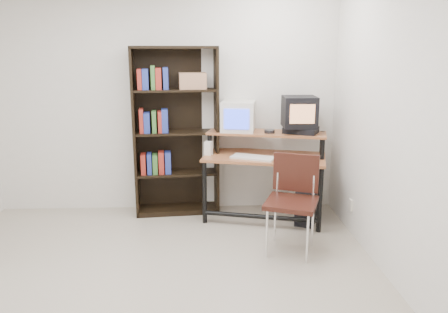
{
  "coord_description": "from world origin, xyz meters",
  "views": [
    {
      "loc": [
        0.46,
        -3.12,
        1.89
      ],
      "look_at": [
        0.65,
        1.1,
        0.85
      ],
      "focal_mm": 35.0,
      "sensor_mm": 36.0,
      "label": 1
    }
  ],
  "objects_px": {
    "computer_desk": "(265,158)",
    "pc_tower": "(307,203)",
    "bookshelf": "(175,130)",
    "crt_tv": "(299,112)",
    "school_chair": "(293,193)",
    "crt_monitor": "(238,117)"
  },
  "relations": [
    {
      "from": "crt_monitor",
      "to": "school_chair",
      "type": "relative_size",
      "value": 0.47
    },
    {
      "from": "crt_tv",
      "to": "pc_tower",
      "type": "distance_m",
      "value": 1.03
    },
    {
      "from": "pc_tower",
      "to": "bookshelf",
      "type": "relative_size",
      "value": 0.23
    },
    {
      "from": "computer_desk",
      "to": "pc_tower",
      "type": "bearing_deg",
      "value": -2.62
    },
    {
      "from": "crt_monitor",
      "to": "crt_tv",
      "type": "xyz_separation_m",
      "value": [
        0.67,
        -0.16,
        0.07
      ]
    },
    {
      "from": "computer_desk",
      "to": "bookshelf",
      "type": "bearing_deg",
      "value": -178.89
    },
    {
      "from": "school_chair",
      "to": "bookshelf",
      "type": "xyz_separation_m",
      "value": [
        -1.17,
        1.08,
        0.41
      ]
    },
    {
      "from": "crt_monitor",
      "to": "computer_desk",
      "type": "bearing_deg",
      "value": -23.63
    },
    {
      "from": "crt_monitor",
      "to": "crt_tv",
      "type": "distance_m",
      "value": 0.69
    },
    {
      "from": "school_chair",
      "to": "bookshelf",
      "type": "bearing_deg",
      "value": 158.31
    },
    {
      "from": "computer_desk",
      "to": "bookshelf",
      "type": "xyz_separation_m",
      "value": [
        -1.01,
        0.24,
        0.28
      ]
    },
    {
      "from": "computer_desk",
      "to": "school_chair",
      "type": "distance_m",
      "value": 0.86
    },
    {
      "from": "bookshelf",
      "to": "school_chair",
      "type": "bearing_deg",
      "value": -47.94
    },
    {
      "from": "school_chair",
      "to": "bookshelf",
      "type": "distance_m",
      "value": 1.64
    },
    {
      "from": "crt_monitor",
      "to": "bookshelf",
      "type": "distance_m",
      "value": 0.74
    },
    {
      "from": "crt_tv",
      "to": "pc_tower",
      "type": "height_order",
      "value": "crt_tv"
    },
    {
      "from": "crt_tv",
      "to": "school_chair",
      "type": "xyz_separation_m",
      "value": [
        -0.22,
        -0.87,
        -0.65
      ]
    },
    {
      "from": "pc_tower",
      "to": "bookshelf",
      "type": "distance_m",
      "value": 1.72
    },
    {
      "from": "computer_desk",
      "to": "pc_tower",
      "type": "relative_size",
      "value": 3.23
    },
    {
      "from": "crt_tv",
      "to": "computer_desk",
      "type": "bearing_deg",
      "value": -173.17
    },
    {
      "from": "crt_tv",
      "to": "pc_tower",
      "type": "xyz_separation_m",
      "value": [
        0.09,
        -0.18,
        -1.01
      ]
    },
    {
      "from": "crt_monitor",
      "to": "school_chair",
      "type": "xyz_separation_m",
      "value": [
        0.45,
        -1.03,
        -0.58
      ]
    }
  ]
}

